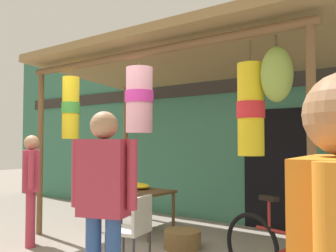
# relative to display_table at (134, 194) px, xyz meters

# --- Properties ---
(shop_facade) EXTENTS (12.58, 0.29, 3.97)m
(shop_facade) POSITION_rel_display_table_xyz_m (0.66, 1.64, 1.37)
(shop_facade) COLOR #387056
(shop_facade) RESTS_ON ground_plane
(market_stall_canopy) EXTENTS (4.69, 2.47, 2.85)m
(market_stall_canopy) POSITION_rel_display_table_xyz_m (1.04, -0.15, 1.89)
(market_stall_canopy) COLOR brown
(market_stall_canopy) RESTS_ON ground_plane
(display_table) EXTENTS (1.24, 0.71, 0.69)m
(display_table) POSITION_rel_display_table_xyz_m (0.00, 0.00, 0.00)
(display_table) COLOR brown
(display_table) RESTS_ON ground_plane
(flower_heap_on_table) EXTENTS (0.58, 0.41, 0.10)m
(flower_heap_on_table) POSITION_rel_display_table_xyz_m (-0.05, 0.06, 0.12)
(flower_heap_on_table) COLOR yellow
(flower_heap_on_table) RESTS_ON display_table
(folding_chair) EXTENTS (0.47, 0.47, 0.84)m
(folding_chair) POSITION_rel_display_table_xyz_m (1.21, -1.33, -0.11)
(folding_chair) COLOR beige
(folding_chair) RESTS_ON ground_plane
(wicker_basket_by_table) EXTENTS (0.51, 0.51, 0.24)m
(wicker_basket_by_table) POSITION_rel_display_table_xyz_m (1.13, -0.26, -0.49)
(wicker_basket_by_table) COLOR brown
(wicker_basket_by_table) RESTS_ON ground_plane
(vendor_in_orange) EXTENTS (0.57, 0.34, 1.71)m
(vendor_in_orange) POSITION_rel_display_table_xyz_m (1.79, -2.35, 0.40)
(vendor_in_orange) COLOR #2D5193
(vendor_in_orange) RESTS_ON ground_plane
(customer_foreground) EXTENTS (0.51, 0.40, 1.55)m
(customer_foreground) POSITION_rel_display_table_xyz_m (-0.63, -1.44, 0.29)
(customer_foreground) COLOR #B23347
(customer_foreground) RESTS_ON ground_plane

